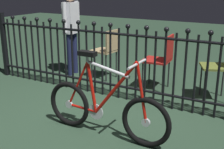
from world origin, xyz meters
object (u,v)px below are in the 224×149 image
Objects in this scene: chair_red at (162,57)px; chair_tan at (107,48)px; person_visitor at (71,26)px; chair_olive at (222,63)px; bicycle at (105,108)px.

chair_tan is at bearing 175.93° from chair_red.
chair_olive is at bearing -0.12° from person_visitor.
chair_olive is at bearing -0.31° from chair_red.
person_visitor is (-1.73, 0.00, 0.36)m from chair_red.
bicycle is 1.00× the size of person_visitor.
bicycle is 1.95m from chair_olive.
chair_olive is 2.64m from person_visitor.
bicycle is 2.51m from person_visitor.
chair_red is at bearing 179.69° from chair_olive.
chair_olive is 0.58× the size of person_visitor.
chair_tan is at bearing 177.69° from chair_olive.
bicycle reaches higher than chair_tan.
chair_tan is at bearing 119.58° from bicycle.
chair_tan is 1.00× the size of chair_red.
bicycle reaches higher than chair_red.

